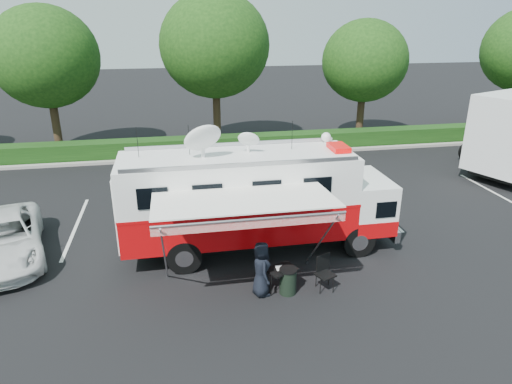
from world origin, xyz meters
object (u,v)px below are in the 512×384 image
white_suv (7,258)px  trash_bin (288,281)px  command_truck (256,199)px  folding_table (282,270)px

white_suv → trash_bin: trash_bin is taller
white_suv → trash_bin: 9.38m
command_truck → white_suv: bearing=173.9°
command_truck → white_suv: 8.49m
command_truck → folding_table: bearing=-84.7°
command_truck → trash_bin: (0.39, -2.79, -1.46)m
command_truck → trash_bin: size_ratio=11.53×
white_suv → folding_table: size_ratio=5.05×
trash_bin → folding_table: bearing=133.3°
folding_table → trash_bin: bearing=-46.7°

